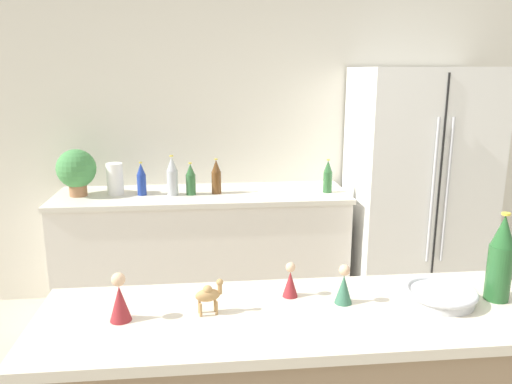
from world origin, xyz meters
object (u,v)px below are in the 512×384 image
(camel_figurine, at_px, (209,294))
(wise_man_figurine_blue, at_px, (290,282))
(wine_bottle, at_px, (501,259))
(wise_man_figurine_crimson, at_px, (120,300))
(paper_towel_roll, at_px, (115,179))
(refrigerator, at_px, (416,192))
(potted_plant, at_px, (76,170))
(back_bottle_0, at_px, (172,176))
(back_bottle_3, at_px, (328,177))
(back_bottle_2, at_px, (191,180))
(back_bottle_4, at_px, (141,179))
(fruit_bowl, at_px, (440,295))
(back_bottle_1, at_px, (216,177))
(wise_man_figurine_purple, at_px, (344,287))

(camel_figurine, relative_size, wise_man_figurine_blue, 0.93)
(wine_bottle, height_order, camel_figurine, wine_bottle)
(wise_man_figurine_crimson, bearing_deg, paper_towel_roll, 100.04)
(refrigerator, bearing_deg, potted_plant, 178.49)
(wise_man_figurine_blue, bearing_deg, camel_figurine, -160.55)
(paper_towel_roll, xyz_separation_m, camel_figurine, (0.64, -1.99, 0.02))
(back_bottle_0, bearing_deg, wise_man_figurine_blue, -73.85)
(potted_plant, bearing_deg, camel_figurine, -65.55)
(back_bottle_3, bearing_deg, potted_plant, 177.59)
(refrigerator, height_order, back_bottle_0, refrigerator)
(potted_plant, relative_size, back_bottle_0, 1.16)
(refrigerator, height_order, back_bottle_2, refrigerator)
(back_bottle_3, relative_size, back_bottle_4, 1.02)
(back_bottle_2, xyz_separation_m, wise_man_figurine_blue, (0.40, -1.82, 0.01))
(paper_towel_roll, height_order, fruit_bowl, paper_towel_roll)
(back_bottle_0, xyz_separation_m, back_bottle_1, (0.31, 0.02, -0.02))
(back_bottle_2, height_order, wise_man_figurine_purple, back_bottle_2)
(paper_towel_roll, relative_size, fruit_bowl, 0.89)
(back_bottle_0, distance_m, back_bottle_1, 0.31)
(refrigerator, height_order, back_bottle_3, refrigerator)
(back_bottle_0, xyz_separation_m, wise_man_figurine_blue, (0.53, -1.83, -0.01))
(refrigerator, relative_size, back_bottle_0, 6.29)
(potted_plant, relative_size, back_bottle_4, 1.40)
(refrigerator, height_order, back_bottle_4, refrigerator)
(camel_figurine, bearing_deg, back_bottle_3, 65.42)
(back_bottle_3, distance_m, wise_man_figurine_crimson, 2.24)
(back_bottle_0, distance_m, wine_bottle, 2.30)
(back_bottle_1, bearing_deg, back_bottle_3, -3.48)
(back_bottle_1, distance_m, back_bottle_2, 0.18)
(potted_plant, distance_m, back_bottle_1, 0.97)
(back_bottle_4, distance_m, camel_figurine, 2.00)
(back_bottle_0, bearing_deg, back_bottle_2, -0.64)
(back_bottle_1, xyz_separation_m, back_bottle_3, (0.80, -0.05, -0.01))
(wine_bottle, relative_size, camel_figurine, 2.67)
(back_bottle_4, height_order, wise_man_figurine_purple, back_bottle_4)
(back_bottle_3, xyz_separation_m, back_bottle_4, (-1.32, 0.05, -0.00))
(back_bottle_0, height_order, back_bottle_3, back_bottle_0)
(refrigerator, relative_size, fruit_bowl, 7.15)
(paper_towel_roll, xyz_separation_m, wine_bottle, (1.66, -1.99, 0.11))
(camel_figurine, bearing_deg, back_bottle_0, 97.02)
(wise_man_figurine_blue, xyz_separation_m, wise_man_figurine_purple, (0.18, -0.07, 0.01))
(potted_plant, distance_m, wise_man_figurine_crimson, 2.08)
(back_bottle_0, relative_size, camel_figurine, 2.37)
(back_bottle_0, bearing_deg, wise_man_figurine_crimson, -91.45)
(potted_plant, distance_m, paper_towel_roll, 0.27)
(wine_bottle, relative_size, fruit_bowl, 1.28)
(paper_towel_roll, distance_m, back_bottle_3, 1.51)
(back_bottle_0, bearing_deg, potted_plant, 176.27)
(potted_plant, relative_size, paper_towel_roll, 1.48)
(back_bottle_4, xyz_separation_m, fruit_bowl, (1.26, -1.95, -0.02))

